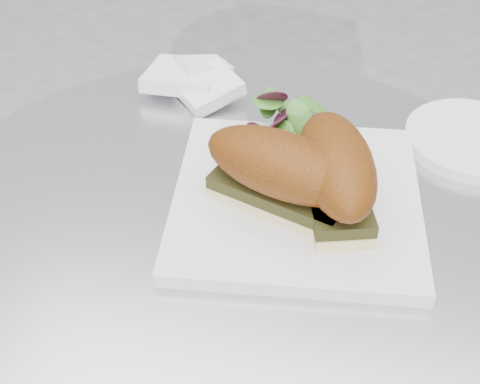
# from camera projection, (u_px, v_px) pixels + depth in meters

# --- Properties ---
(table) EXTENTS (0.70, 0.70, 0.73)m
(table) POSITION_uv_depth(u_px,v_px,m) (233.00, 374.00, 0.83)
(table) COLOR silver
(table) RESTS_ON ground
(plate) EXTENTS (0.30, 0.30, 0.02)m
(plate) POSITION_uv_depth(u_px,v_px,m) (296.00, 200.00, 0.70)
(plate) COLOR white
(plate) RESTS_ON table
(sandwich_left) EXTENTS (0.18, 0.11, 0.08)m
(sandwich_left) POSITION_uv_depth(u_px,v_px,m) (282.00, 172.00, 0.65)
(sandwich_left) COLOR #F9DD9B
(sandwich_left) RESTS_ON plate
(sandwich_right) EXTENTS (0.12, 0.17, 0.08)m
(sandwich_right) POSITION_uv_depth(u_px,v_px,m) (336.00, 171.00, 0.66)
(sandwich_right) COLOR #F9DD9B
(sandwich_right) RESTS_ON plate
(salad) EXTENTS (0.10, 0.10, 0.05)m
(salad) POSITION_uv_depth(u_px,v_px,m) (286.00, 129.00, 0.74)
(salad) COLOR #42912F
(salad) RESTS_ON plate
(napkin) EXTENTS (0.15, 0.15, 0.02)m
(napkin) POSITION_uv_depth(u_px,v_px,m) (196.00, 87.00, 0.87)
(napkin) COLOR white
(napkin) RESTS_ON table
(saucer) EXTENTS (0.16, 0.16, 0.01)m
(saucer) POSITION_uv_depth(u_px,v_px,m) (472.00, 139.00, 0.78)
(saucer) COLOR white
(saucer) RESTS_ON table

